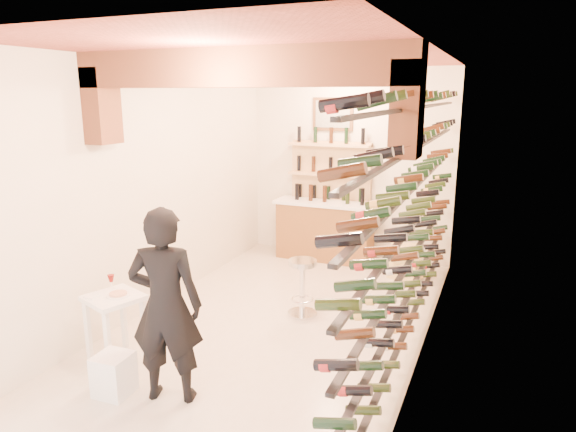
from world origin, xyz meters
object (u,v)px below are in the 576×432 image
object	(u,v)px
back_counter	(325,229)
tasting_table	(114,308)
white_stool	(114,374)
chrome_barstool	(302,283)
wine_rack	(409,212)
crate_lower	(405,269)
person	(166,306)

from	to	relation	value
back_counter	tasting_table	xyz separation A→B (m)	(-0.89, -4.19, 0.08)
back_counter	tasting_table	size ratio (longest dim) A/B	1.88
white_stool	chrome_barstool	distance (m)	2.58
back_counter	chrome_barstool	world-z (taller)	back_counter
wine_rack	crate_lower	distance (m)	2.64
back_counter	white_stool	bearing A→B (deg)	-96.16
back_counter	tasting_table	world-z (taller)	back_counter
back_counter	crate_lower	world-z (taller)	back_counter
chrome_barstool	white_stool	bearing A→B (deg)	-112.73
white_stool	crate_lower	world-z (taller)	white_stool
person	crate_lower	world-z (taller)	person
tasting_table	white_stool	distance (m)	0.75
person	crate_lower	xyz separation A→B (m)	(1.45, 4.08, -0.78)
tasting_table	chrome_barstool	bearing A→B (deg)	73.38
back_counter	wine_rack	bearing A→B (deg)	-55.34
tasting_table	crate_lower	world-z (taller)	tasting_table
tasting_table	person	size ratio (longest dim) A/B	0.49
chrome_barstool	crate_lower	world-z (taller)	chrome_barstool
chrome_barstool	person	bearing A→B (deg)	-102.02
person	tasting_table	bearing A→B (deg)	-37.87
person	wine_rack	bearing A→B (deg)	-151.56
wine_rack	white_stool	xyz separation A→B (m)	(-2.34, -2.04, -1.35)
wine_rack	chrome_barstool	size ratio (longest dim) A/B	7.73
wine_rack	white_stool	world-z (taller)	wine_rack
back_counter	crate_lower	xyz separation A→B (m)	(1.47, -0.45, -0.39)
wine_rack	person	xyz separation A→B (m)	(-1.81, -1.88, -0.63)
chrome_barstool	crate_lower	xyz separation A→B (m)	(0.98, 1.87, -0.29)
wine_rack	person	size ratio (longest dim) A/B	3.10
back_counter	tasting_table	distance (m)	4.28
wine_rack	back_counter	xyz separation A→B (m)	(-1.83, 2.65, -1.02)
wine_rack	crate_lower	bearing A→B (deg)	99.40
wine_rack	person	bearing A→B (deg)	-134.05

